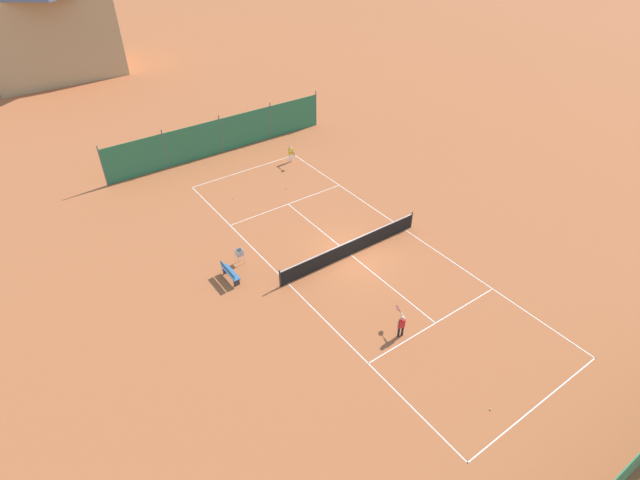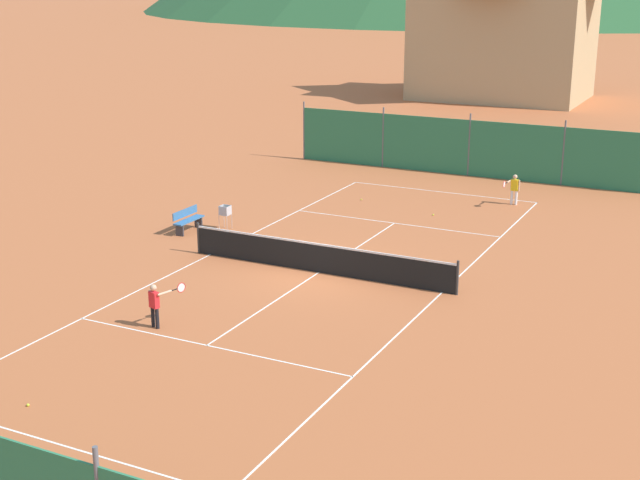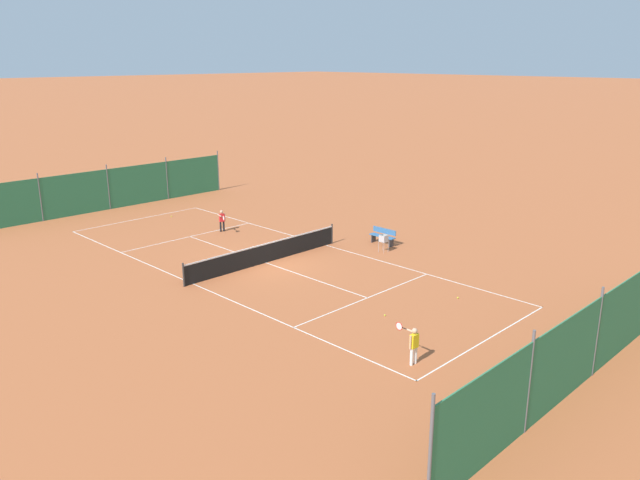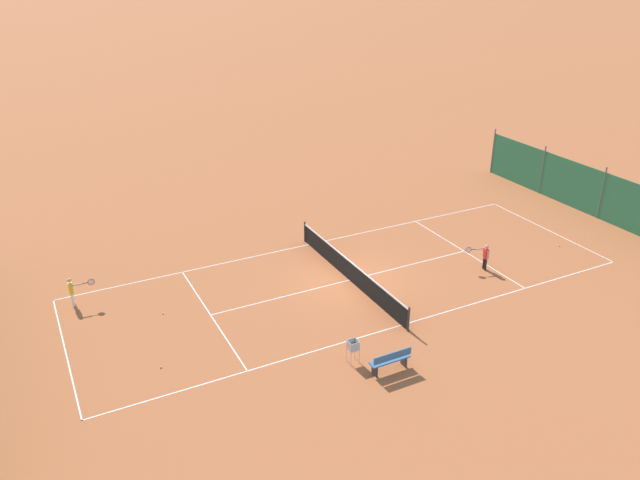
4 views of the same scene
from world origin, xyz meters
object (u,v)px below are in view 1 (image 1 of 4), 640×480
player_near_baseline (401,324)px  alpine_chalet (40,15)px  tennis_ball_mid_court (490,409)px  player_near_service (291,153)px  ball_hopper (239,254)px  tennis_ball_far_corner (233,198)px  tennis_ball_near_corner (286,188)px  tennis_net (351,247)px  courtside_bench (230,273)px

player_near_baseline → alpine_chalet: alpine_chalet is taller
alpine_chalet → tennis_ball_mid_court: bearing=-85.5°
player_near_service → ball_hopper: size_ratio=1.41×
tennis_ball_far_corner → tennis_ball_near_corner: bearing=-15.3°
tennis_ball_near_corner → ball_hopper: 8.16m
player_near_baseline → tennis_net: bearing=72.6°
player_near_service → courtside_bench: (-9.64, -9.15, -0.28)m
tennis_ball_near_corner → tennis_ball_far_corner: 3.62m
player_near_service → tennis_ball_mid_court: player_near_service is taller
tennis_ball_near_corner → tennis_net: bearing=-96.7°
tennis_ball_far_corner → courtside_bench: (-3.80, -7.06, 0.42)m
tennis_ball_mid_court → tennis_ball_far_corner: (-0.87, 19.98, 0.00)m
player_near_service → tennis_ball_far_corner: 6.24m
tennis_net → player_near_service: 11.61m
tennis_ball_far_corner → tennis_ball_mid_court: bearing=-87.5°
tennis_ball_far_corner → tennis_net: bearing=-74.3°
alpine_chalet → tennis_net: bearing=-82.1°
tennis_ball_mid_court → ball_hopper: 14.29m
player_near_baseline → tennis_ball_mid_court: player_near_baseline is taller
tennis_ball_near_corner → courtside_bench: 9.52m
tennis_net → tennis_ball_near_corner: bearing=83.3°
tennis_ball_near_corner → tennis_ball_far_corner: same height
tennis_net → tennis_ball_mid_court: (-1.68, -10.94, -0.47)m
tennis_ball_near_corner → ball_hopper: ball_hopper is taller
tennis_ball_far_corner → ball_hopper: ball_hopper is taller
tennis_ball_far_corner → player_near_baseline: bearing=-87.4°
player_near_service → tennis_ball_mid_court: size_ratio=18.95×
tennis_ball_mid_court → tennis_ball_far_corner: 20.00m
player_near_baseline → courtside_bench: player_near_baseline is taller
tennis_net → tennis_ball_far_corner: bearing=105.7°
player_near_service → player_near_baseline: bearing=-106.8°
tennis_net → ball_hopper: (-5.30, 2.87, 0.15)m
ball_hopper → courtside_bench: size_ratio=0.59×
tennis_ball_far_corner → courtside_bench: size_ratio=0.04×
player_near_service → courtside_bench: 13.30m
player_near_baseline → ball_hopper: size_ratio=1.37×
tennis_ball_far_corner → alpine_chalet: (-3.25, 32.83, 5.79)m
tennis_ball_near_corner → alpine_chalet: alpine_chalet is taller
player_near_service → alpine_chalet: 32.46m
tennis_ball_mid_court → tennis_ball_far_corner: same height
tennis_net → player_near_service: size_ratio=7.34×
alpine_chalet → tennis_ball_near_corner: bearing=-78.7°
tennis_ball_far_corner → ball_hopper: size_ratio=0.07×
courtside_bench → alpine_chalet: (0.54, 39.89, 5.37)m
tennis_ball_mid_court → courtside_bench: size_ratio=0.04×
tennis_net → tennis_ball_mid_court: size_ratio=139.09×
tennis_net → player_near_baseline: player_near_baseline is taller
player_near_baseline → player_near_service: (5.17, 17.10, 0.02)m
player_near_baseline → alpine_chalet: (-3.93, 47.84, 5.11)m
tennis_net → tennis_ball_near_corner: size_ratio=139.09×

